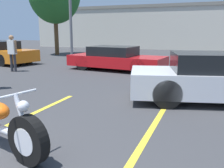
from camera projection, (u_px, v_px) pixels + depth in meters
parking_stripe_back at (137, 154)px, 3.78m from camera, size 0.12×5.29×0.01m
far_building at (180, 26)px, 25.61m from camera, size 32.00×4.20×4.40m
show_car_hood_open at (221, 78)px, 6.46m from camera, size 4.88×2.83×2.14m
parked_car_left_row at (0, 53)px, 14.43m from camera, size 4.97×2.79×1.26m
parked_car_mid_row at (116, 59)px, 11.80m from camera, size 4.72×2.28×1.12m
spectator_midground at (12, 50)px, 11.26m from camera, size 0.52×0.22×1.65m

